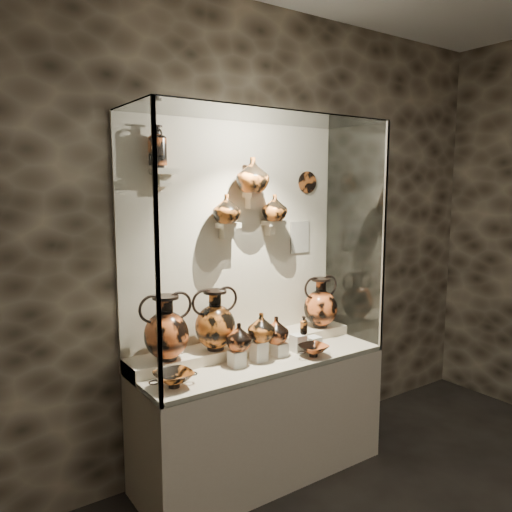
{
  "coord_description": "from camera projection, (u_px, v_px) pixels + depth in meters",
  "views": [
    {
      "loc": [
        -1.84,
        -0.44,
        1.96
      ],
      "look_at": [
        0.02,
        2.27,
        1.5
      ],
      "focal_mm": 35.0,
      "sensor_mm": 36.0,
      "label": 1
    }
  ],
  "objects": [
    {
      "name": "wall_back",
      "position": [
        234.0,
        238.0,
        3.48
      ],
      "size": [
        5.0,
        0.02,
        3.2
      ],
      "primitive_type": "cube",
      "color": "black",
      "rests_on": "ground"
    },
    {
      "name": "info_placard",
      "position": [
        299.0,
        237.0,
        3.78
      ],
      "size": [
        0.18,
        0.01,
        0.24
      ],
      "primitive_type": "cube",
      "color": "beige",
      "rests_on": "back_panel"
    },
    {
      "name": "rear_tier",
      "position": [
        246.0,
        347.0,
        3.46
      ],
      "size": [
        1.7,
        0.25,
        0.1
      ],
      "primitive_type": "cube",
      "color": "beige",
      "rests_on": "plinth"
    },
    {
      "name": "lekythos_small",
      "position": [
        303.0,
        324.0,
        3.42
      ],
      "size": [
        0.08,
        0.08,
        0.14
      ],
      "primitive_type": null,
      "rotation": [
        0.0,
        0.0,
        -0.37
      ],
      "color": "#C46322",
      "rests_on": "pedestal_d"
    },
    {
      "name": "kylix_right",
      "position": [
        313.0,
        349.0,
        3.33
      ],
      "size": [
        0.27,
        0.24,
        0.1
      ],
      "primitive_type": null,
      "rotation": [
        0.0,
        0.0,
        0.17
      ],
      "color": "#C35625",
      "rests_on": "front_tier"
    },
    {
      "name": "ovoid_vase_b",
      "position": [
        252.0,
        175.0,
        3.33
      ],
      "size": [
        0.28,
        0.28,
        0.23
      ],
      "primitive_type": "imported",
      "rotation": [
        0.0,
        0.0,
        -0.3
      ],
      "color": "#C46322",
      "rests_on": "bracket_cb"
    },
    {
      "name": "amphora_right",
      "position": [
        320.0,
        302.0,
        3.77
      ],
      "size": [
        0.39,
        0.39,
        0.38
      ],
      "primitive_type": null,
      "rotation": [
        0.0,
        0.0,
        0.33
      ],
      "color": "#C35625",
      "rests_on": "rear_tier"
    },
    {
      "name": "bracket_ul",
      "position": [
        164.0,
        171.0,
        3.04
      ],
      "size": [
        0.14,
        0.12,
        0.04
      ],
      "primitive_type": "cube",
      "color": "beige",
      "rests_on": "back_panel"
    },
    {
      "name": "ovoid_vase_c",
      "position": [
        274.0,
        208.0,
        3.5
      ],
      "size": [
        0.21,
        0.21,
        0.19
      ],
      "primitive_type": "imported",
      "rotation": [
        0.0,
        0.0,
        -0.17
      ],
      "color": "#C46322",
      "rests_on": "bracket_cc"
    },
    {
      "name": "glass_top",
      "position": [
        261.0,
        116.0,
        3.11
      ],
      "size": [
        1.7,
        0.6,
        0.01
      ],
      "primitive_type": "cube",
      "color": "white",
      "rests_on": "back_panel"
    },
    {
      "name": "pedestal_b",
      "position": [
        259.0,
        351.0,
        3.25
      ],
      "size": [
        0.09,
        0.09,
        0.13
      ],
      "primitive_type": "cube",
      "color": "silver",
      "rests_on": "front_tier"
    },
    {
      "name": "ovoid_vase_a",
      "position": [
        226.0,
        209.0,
        3.27
      ],
      "size": [
        0.18,
        0.18,
        0.19
      ],
      "primitive_type": "imported",
      "rotation": [
        0.0,
        0.0,
        0.0
      ],
      "color": "#C46322",
      "rests_on": "bracket_ca"
    },
    {
      "name": "wall_plate",
      "position": [
        307.0,
        182.0,
        3.75
      ],
      "size": [
        0.16,
        0.02,
        0.16
      ],
      "primitive_type": "cylinder",
      "rotation": [
        1.57,
        0.0,
        0.0
      ],
      "color": "#984A1E",
      "rests_on": "back_panel"
    },
    {
      "name": "bracket_ca",
      "position": [
        228.0,
        225.0,
        3.34
      ],
      "size": [
        0.14,
        0.12,
        0.04
      ],
      "primitive_type": "cube",
      "color": "beige",
      "rests_on": "back_panel"
    },
    {
      "name": "glass_front",
      "position": [
        289.0,
        247.0,
        2.98
      ],
      "size": [
        1.7,
        0.01,
        1.6
      ],
      "primitive_type": "cube",
      "color": "white",
      "rests_on": "plinth"
    },
    {
      "name": "lekythos_tall",
      "position": [
        158.0,
        144.0,
        2.99
      ],
      "size": [
        0.14,
        0.14,
        0.29
      ],
      "primitive_type": null,
      "rotation": [
        0.0,
        0.0,
        -0.22
      ],
      "color": "#C35625",
      "rests_on": "bracket_ul"
    },
    {
      "name": "jug_c",
      "position": [
        276.0,
        330.0,
        3.33
      ],
      "size": [
        0.19,
        0.19,
        0.18
      ],
      "primitive_type": "imported",
      "rotation": [
        0.0,
        0.0,
        0.11
      ],
      "color": "#C35625",
      "rests_on": "pedestal_c"
    },
    {
      "name": "bracket_cb",
      "position": [
        253.0,
        195.0,
        3.43
      ],
      "size": [
        0.1,
        0.12,
        0.04
      ],
      "primitive_type": "cube",
      "color": "beige",
      "rests_on": "back_panel"
    },
    {
      "name": "glass_left",
      "position": [
        135.0,
        252.0,
        2.74
      ],
      "size": [
        0.01,
        0.6,
        1.6
      ],
      "primitive_type": "cube",
      "color": "white",
      "rests_on": "plinth"
    },
    {
      "name": "glass_right",
      "position": [
        354.0,
        235.0,
        3.69
      ],
      "size": [
        0.01,
        0.6,
        1.6
      ],
      "primitive_type": "cube",
      "color": "white",
      "rests_on": "plinth"
    },
    {
      "name": "amphora_mid",
      "position": [
        215.0,
        320.0,
        3.24
      ],
      "size": [
        0.42,
        0.42,
        0.4
      ],
      "primitive_type": null,
      "rotation": [
        0.0,
        0.0,
        0.42
      ],
      "color": "#C46322",
      "rests_on": "rear_tier"
    },
    {
      "name": "pedestal_c",
      "position": [
        279.0,
        349.0,
        3.35
      ],
      "size": [
        0.09,
        0.09,
        0.09
      ],
      "primitive_type": "cube",
      "color": "silver",
      "rests_on": "front_tier"
    },
    {
      "name": "front_tier",
      "position": [
        260.0,
        359.0,
        3.33
      ],
      "size": [
        1.68,
        0.58,
        0.03
      ],
      "primitive_type": "cube",
      "color": "beige",
      "rests_on": "plinth"
    },
    {
      "name": "pedestal_e",
      "position": [
        313.0,
        342.0,
        3.51
      ],
      "size": [
        0.09,
        0.09,
        0.08
      ],
      "primitive_type": "cube",
      "color": "silver",
      "rests_on": "front_tier"
    },
    {
      "name": "jug_b",
      "position": [
        261.0,
        327.0,
        3.23
      ],
      "size": [
        0.2,
        0.2,
        0.19
      ],
      "primitive_type": "imported",
      "rotation": [
        0.0,
        0.0,
        0.12
      ],
      "color": "#C46322",
      "rests_on": "pedestal_b"
    },
    {
      "name": "amphora_left",
      "position": [
        167.0,
        328.0,
        3.05
      ],
      "size": [
        0.39,
        0.39,
        0.41
      ],
      "primitive_type": null,
      "rotation": [
        0.0,
        0.0,
        -0.22
      ],
      "color": "#C35625",
      "rests_on": "rear_tier"
    },
    {
      "name": "plinth",
      "position": [
        260.0,
        418.0,
        3.38
      ],
      "size": [
        1.7,
        0.6,
        0.8
      ],
      "primitive_type": "cube",
      "color": "beige",
      "rests_on": "floor"
    },
    {
      "name": "jug_a",
      "position": [
        239.0,
        337.0,
        3.15
      ],
      "size": [
        0.21,
        0.21,
        0.17
      ],
      "primitive_type": "imported",
      "rotation": [
        0.0,
        0.0,
        -0.31
      ],
      "color": "#C35625",
      "rests_on": "pedestal_a"
    },
    {
      "name": "kylix_left",
      "position": [
        174.0,
        378.0,
        2.82
      ],
      "size": [
        0.28,
        0.24,
        0.11
      ],
      "primitive_type": null,
      "rotation": [
        0.0,
        0.0,
        0.02
      ],
      "color": "#C46322",
      "rests_on": "front_tier"
    },
    {
      "name": "back_panel",
      "position": [
        235.0,
        238.0,
        3.47
      ],
      "size": [
        1.7,
        0.03,
        1.6
      ],
      "primitive_type": "cube",
      "color": "beige",
      "rests_on": "plinth"
    },
    {
      "name": "pedestal_a",
      "position": [
        237.0,
        358.0,
        3.15
      ],
      "size": [
        0.09,
        0.09,
        0.1
      ],
      "primitive_type": "cube",
      "color": "silver",
      "rests_on": "front_tier"
    },
    {
      "name": "pedestal_d",
      "position": [
        298.0,
        343.0,
        3.43
      ],
      "size": [
        0.09,
        0.09,
        0.12
      ],
      "primitive_type": "cube",
      "color": "silver",
      "rests_on": "front_tier"
    },
    {
      "name": "bracket_cc",
      "position": [
        273.0,
        223.0,
        3.56
      ],
      "size": [
        0.14,
        0.12,
        0.04
      ],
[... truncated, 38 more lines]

